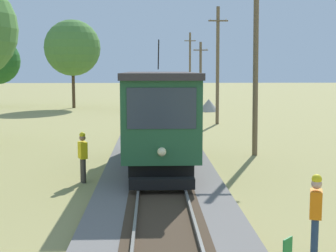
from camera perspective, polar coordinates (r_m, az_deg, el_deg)
red_tram at (r=18.12m, az=-1.06°, el=1.41°), size 2.60×8.54×4.79m
freight_car at (r=44.90m, az=-1.68°, el=3.91°), size 2.40×5.20×2.31m
utility_pole_near_tram at (r=21.82m, az=10.64°, el=7.73°), size 1.40×0.67×8.37m
utility_pole_mid at (r=33.84m, az=6.07°, el=7.46°), size 1.40×0.49×8.33m
utility_pole_far at (r=45.24m, az=3.99°, el=6.20°), size 1.40×0.52×6.52m
utility_pole_distant at (r=57.49m, az=2.69°, el=7.27°), size 1.40×0.38×8.34m
gravel_pile at (r=43.97m, az=4.98°, el=2.54°), size 2.01×2.01×1.15m
track_worker at (r=10.39m, az=17.53°, el=-9.93°), size 0.35×0.44×1.78m
second_worker at (r=16.53m, az=-10.34°, el=-3.47°), size 0.38×0.45×1.78m
tree_right_far at (r=48.63m, az=-11.56°, el=9.30°), size 5.63×5.63×8.87m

